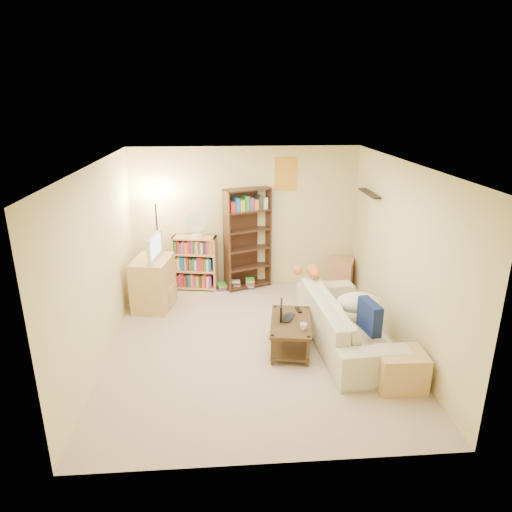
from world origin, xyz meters
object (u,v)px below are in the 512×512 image
at_px(tv_stand, 153,283).
at_px(short_bookshelf, 195,263).
at_px(end_cabinet, 400,370).
at_px(laptop, 291,318).
at_px(side_table, 340,273).
at_px(sofa, 347,321).
at_px(tabby_cat, 311,271).
at_px(floor_lamp, 156,217).
at_px(tall_bookshelf, 248,237).
at_px(television, 151,247).
at_px(mug, 303,327).
at_px(coffee_table, 291,331).
at_px(desk_fan, 197,224).

bearing_deg(tv_stand, short_bookshelf, 57.31).
height_order(tv_stand, end_cabinet, tv_stand).
height_order(laptop, side_table, side_table).
xyz_separation_m(laptop, side_table, (1.22, 2.10, -0.18)).
distance_m(sofa, tabby_cat, 1.03).
bearing_deg(laptop, floor_lamp, 70.92).
height_order(laptop, tall_bookshelf, tall_bookshelf).
relative_size(television, tall_bookshelf, 0.39).
distance_m(tall_bookshelf, floor_lamp, 1.61).
bearing_deg(end_cabinet, mug, 146.03).
xyz_separation_m(coffee_table, floor_lamp, (-2.00, 2.09, 1.10)).
height_order(coffee_table, television, television).
bearing_deg(television, tabby_cat, -93.02).
bearing_deg(desk_fan, tall_bookshelf, 2.99).
xyz_separation_m(tv_stand, side_table, (3.27, 0.64, -0.16)).
bearing_deg(sofa, tabby_cat, 18.61).
bearing_deg(tv_stand, mug, -30.30).
height_order(tabby_cat, end_cabinet, tabby_cat).
bearing_deg(laptop, mug, -134.58).
xyz_separation_m(coffee_table, side_table, (1.24, 2.15, -0.02)).
height_order(tabby_cat, floor_lamp, floor_lamp).
height_order(coffee_table, tall_bookshelf, tall_bookshelf).
bearing_deg(laptop, desk_fan, 58.57).
xyz_separation_m(tall_bookshelf, floor_lamp, (-1.55, -0.14, 0.42)).
relative_size(tabby_cat, coffee_table, 0.52).
bearing_deg(tabby_cat, tall_bookshelf, 125.41).
xyz_separation_m(laptop, floor_lamp, (-2.01, 2.04, 0.94)).
xyz_separation_m(television, end_cabinet, (3.20, -2.48, -0.81)).
height_order(tall_bookshelf, short_bookshelf, tall_bookshelf).
xyz_separation_m(tabby_cat, mug, (-0.32, -1.24, -0.29)).
relative_size(sofa, mug, 23.61).
distance_m(mug, tv_stand, 2.80).
bearing_deg(end_cabinet, side_table, 88.72).
height_order(short_bookshelf, side_table, short_bookshelf).
distance_m(tall_bookshelf, desk_fan, 0.92).
distance_m(sofa, end_cabinet, 1.14).
relative_size(television, desk_fan, 1.56).
height_order(sofa, short_bookshelf, short_bookshelf).
distance_m(mug, floor_lamp, 3.30).
relative_size(mug, side_table, 0.20).
bearing_deg(mug, side_table, 65.33).
height_order(sofa, desk_fan, desk_fan).
bearing_deg(sofa, desk_fan, 41.95).
relative_size(laptop, tv_stand, 0.41).
height_order(laptop, floor_lamp, floor_lamp).
distance_m(tabby_cat, end_cabinet, 2.14).
xyz_separation_m(tv_stand, floor_lamp, (0.04, 0.58, 0.96)).
xyz_separation_m(mug, desk_fan, (-1.46, 2.45, 0.74)).
distance_m(laptop, mug, 0.34).
distance_m(laptop, tv_stand, 2.52).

